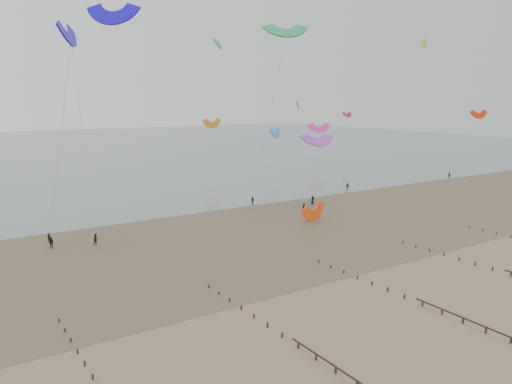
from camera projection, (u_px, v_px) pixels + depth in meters
ground at (357, 295)px, 60.50m from camera, size 500.00×500.00×0.00m
sea_and_shore at (200, 236)px, 86.68m from camera, size 500.00×665.00×0.03m
kitesurfer_lead at (49, 237)px, 82.69m from camera, size 0.61×0.41×1.62m
kitesurfers at (266, 205)px, 107.56m from camera, size 151.26×20.37×1.88m
grounded_kite at (314, 220)px, 97.89m from camera, size 7.73×6.83×3.56m
kites_airborne at (111, 108)px, 128.30m from camera, size 248.91×114.60×40.22m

